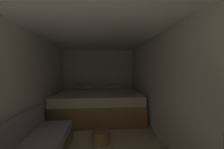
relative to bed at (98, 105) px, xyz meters
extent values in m
cube|color=silver|center=(0.00, 0.95, 0.69)|extent=(2.62, 0.05, 2.13)
cube|color=silver|center=(-1.28, -1.81, 0.69)|extent=(0.05, 5.48, 2.13)
cube|color=silver|center=(1.28, -1.81, 0.69)|extent=(0.05, 5.48, 2.13)
cube|color=white|center=(0.00, -1.81, 1.78)|extent=(2.62, 5.48, 0.05)
cube|color=#9E7247|center=(0.00, -0.01, -0.12)|extent=(2.40, 1.79, 0.52)
cube|color=beige|center=(0.00, -0.01, 0.25)|extent=(2.36, 1.75, 0.23)
ellipsoid|color=white|center=(-0.54, 0.66, 0.45)|extent=(0.57, 0.34, 0.17)
ellipsoid|color=white|center=(0.54, 0.66, 0.45)|extent=(0.57, 0.34, 0.17)
cylinder|color=olive|center=(0.08, -1.52, -0.26)|extent=(0.33, 0.33, 0.25)
camera|label=1|loc=(0.05, -4.21, 1.01)|focal=22.71mm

